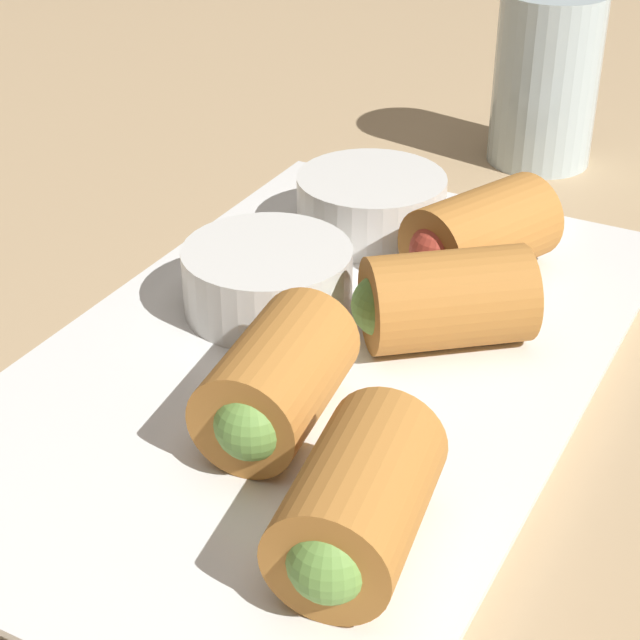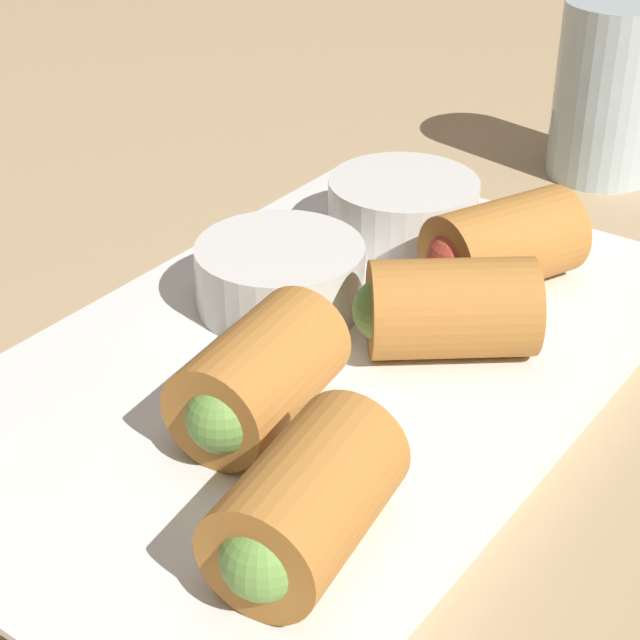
{
  "view_description": "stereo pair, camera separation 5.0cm",
  "coord_description": "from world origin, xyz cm",
  "px_view_note": "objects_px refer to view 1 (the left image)",
  "views": [
    {
      "loc": [
        -34.26,
        -15.58,
        26.98
      ],
      "look_at": [
        -2.21,
        1.41,
        5.1
      ],
      "focal_mm": 60.0,
      "sensor_mm": 36.0,
      "label": 1
    },
    {
      "loc": [
        -31.62,
        -19.83,
        26.98
      ],
      "look_at": [
        -2.21,
        1.41,
        5.1
      ],
      "focal_mm": 60.0,
      "sensor_mm": 36.0,
      "label": 2
    }
  ],
  "objects_px": {
    "serving_plate": "(320,369)",
    "dipping_bowl_far": "(371,202)",
    "drinking_glass": "(546,79)",
    "dipping_bowl_near": "(262,281)"
  },
  "relations": [
    {
      "from": "serving_plate",
      "to": "drinking_glass",
      "type": "xyz_separation_m",
      "value": [
        0.27,
        -0.0,
        0.04
      ]
    },
    {
      "from": "dipping_bowl_near",
      "to": "dipping_bowl_far",
      "type": "xyz_separation_m",
      "value": [
        0.09,
        -0.01,
        0.0
      ]
    },
    {
      "from": "drinking_glass",
      "to": "dipping_bowl_far",
      "type": "bearing_deg",
      "value": 167.88
    },
    {
      "from": "dipping_bowl_near",
      "to": "drinking_glass",
      "type": "xyz_separation_m",
      "value": [
        0.26,
        -0.04,
        0.02
      ]
    },
    {
      "from": "serving_plate",
      "to": "dipping_bowl_far",
      "type": "distance_m",
      "value": 0.12
    },
    {
      "from": "dipping_bowl_far",
      "to": "drinking_glass",
      "type": "height_order",
      "value": "drinking_glass"
    },
    {
      "from": "dipping_bowl_near",
      "to": "dipping_bowl_far",
      "type": "height_order",
      "value": "same"
    },
    {
      "from": "dipping_bowl_far",
      "to": "serving_plate",
      "type": "bearing_deg",
      "value": -164.57
    },
    {
      "from": "drinking_glass",
      "to": "serving_plate",
      "type": "bearing_deg",
      "value": 179.18
    },
    {
      "from": "dipping_bowl_far",
      "to": "drinking_glass",
      "type": "distance_m",
      "value": 0.17
    }
  ]
}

